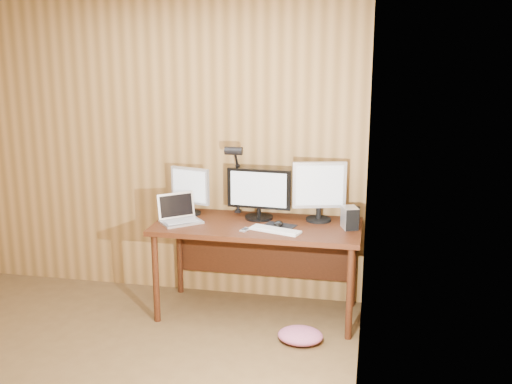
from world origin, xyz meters
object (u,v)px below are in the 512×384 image
(monitor_left, at_px, (190,190))
(speaker, at_px, (356,215))
(hard_drive, at_px, (350,218))
(monitor_right, at_px, (319,189))
(phone, at_px, (245,230))
(desk, at_px, (259,236))
(mouse, at_px, (278,224))
(desk_lamp, at_px, (236,169))
(monitor_center, at_px, (259,193))
(laptop, at_px, (179,215))
(keyboard, at_px, (275,230))

(monitor_left, xyz_separation_m, speaker, (1.34, 0.01, -0.14))
(hard_drive, height_order, speaker, hard_drive)
(monitor_right, relative_size, phone, 4.60)
(desk, height_order, hard_drive, hard_drive)
(monitor_left, height_order, mouse, monitor_left)
(phone, bearing_deg, desk_lamp, 128.51)
(monitor_center, relative_size, monitor_right, 1.09)
(mouse, bearing_deg, desk_lamp, 171.07)
(mouse, bearing_deg, speaker, 45.56)
(laptop, distance_m, speaker, 1.39)
(monitor_center, relative_size, monitor_left, 1.33)
(desk, distance_m, monitor_left, 0.68)
(monitor_center, xyz_separation_m, monitor_left, (-0.57, 0.02, -0.00))
(monitor_right, bearing_deg, phone, -159.16)
(desk, xyz_separation_m, keyboard, (0.17, -0.22, 0.13))
(monitor_center, bearing_deg, laptop, -157.76)
(monitor_left, bearing_deg, desk_lamp, 24.25)
(desk, xyz_separation_m, phone, (-0.06, -0.25, 0.13))
(monitor_center, xyz_separation_m, hard_drive, (0.73, -0.12, -0.13))
(desk_lamp, bearing_deg, mouse, -21.63)
(mouse, bearing_deg, keyboard, -67.98)
(monitor_left, xyz_separation_m, keyboard, (0.76, -0.32, -0.20))
(monitor_left, distance_m, keyboard, 0.85)
(desk_lamp, bearing_deg, monitor_right, 8.47)
(desk, relative_size, speaker, 12.35)
(monitor_right, xyz_separation_m, desk_lamp, (-0.68, 0.04, 0.12))
(desk, height_order, laptop, laptop)
(phone, bearing_deg, monitor_right, 51.68)
(keyboard, relative_size, phone, 3.95)
(laptop, xyz_separation_m, desk_lamp, (0.39, 0.28, 0.32))
(desk, bearing_deg, monitor_left, 170.50)
(monitor_center, relative_size, phone, 5.02)
(desk, distance_m, laptop, 0.65)
(monitor_left, bearing_deg, desk, 5.38)
(mouse, xyz_separation_m, phone, (-0.23, -0.14, -0.02))
(desk, relative_size, monitor_center, 3.10)
(monitor_center, bearing_deg, monitor_right, 7.67)
(laptop, bearing_deg, monitor_center, -20.91)
(phone, bearing_deg, speaker, 40.51)
(monitor_right, xyz_separation_m, phone, (-0.52, -0.36, -0.25))
(monitor_right, relative_size, laptop, 1.24)
(monitor_right, distance_m, keyboard, 0.51)
(laptop, bearing_deg, monitor_right, -27.15)
(monitor_center, xyz_separation_m, laptop, (-0.60, -0.20, -0.15))
(keyboard, bearing_deg, desk_lamp, 153.37)
(mouse, relative_size, hard_drive, 0.65)
(monitor_right, distance_m, phone, 0.68)
(monitor_center, distance_m, mouse, 0.32)
(monitor_center, height_order, phone, monitor_center)
(monitor_left, height_order, phone, monitor_left)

